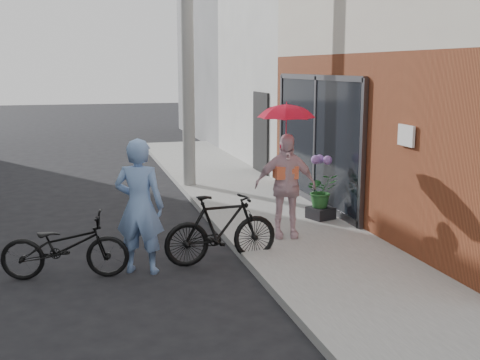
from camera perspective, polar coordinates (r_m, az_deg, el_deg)
name	(u,v)px	position (r m, az deg, el deg)	size (l,w,h in m)	color
ground	(191,283)	(7.97, -4.69, -9.74)	(80.00, 80.00, 0.00)	black
sidewalk	(290,229)	(10.32, 4.79, -4.61)	(2.20, 24.00, 0.12)	gray
curb	(224,233)	(10.00, -1.50, -5.09)	(0.12, 24.00, 0.12)	#9E9E99
plaster_building	(375,42)	(18.46, 12.64, 12.67)	(8.00, 6.00, 7.00)	silver
east_building_far	(292,49)	(24.87, 4.96, 12.31)	(8.00, 8.00, 7.00)	slate
utility_pole	(187,33)	(13.59, -5.03, 13.69)	(0.28, 0.28, 7.00)	#9E9E99
officer	(139,206)	(8.21, -9.51, -2.49)	(0.67, 0.44, 1.85)	#7599D1
bike_left	(65,246)	(8.33, -16.25, -6.06)	(0.58, 1.67, 0.87)	black
bike_right	(221,229)	(8.60, -1.79, -4.65)	(0.47, 1.68, 1.01)	black
kimono_woman	(285,186)	(9.45, 4.32, -0.55)	(0.96, 0.40, 1.64)	silver
parasol	(286,110)	(9.29, 4.42, 6.67)	(0.84, 0.84, 0.74)	#F31C40
planter	(321,213)	(10.79, 7.65, -3.10)	(0.39, 0.39, 0.21)	black
potted_plant	(321,190)	(10.70, 7.71, -0.99)	(0.55, 0.47, 0.61)	#27622B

